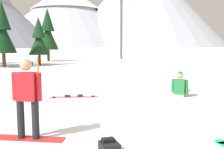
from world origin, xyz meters
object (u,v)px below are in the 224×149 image
(snowboarder_foreground, at_px, (27,97))
(loose_snowboard_near_left, at_px, (74,97))
(snowboarder_midground, at_px, (181,87))
(trail_marker_pole, at_px, (38,75))
(pine_tree_young, at_px, (3,31))
(ski_lift_tower, at_px, (121,23))
(pine_tree_tall, at_px, (48,32))
(backpack_black, at_px, (109,147))
(pine_tree_twin, at_px, (39,39))

(snowboarder_foreground, relative_size, loose_snowboard_near_left, 0.92)
(snowboarder_midground, relative_size, trail_marker_pole, 1.08)
(pine_tree_young, distance_m, ski_lift_tower, 17.46)
(snowboarder_midground, xyz_separation_m, trail_marker_pole, (-4.93, 2.75, 0.41))
(snowboarder_foreground, distance_m, pine_tree_young, 18.57)
(loose_snowboard_near_left, relative_size, trail_marker_pole, 1.23)
(snowboarder_midground, height_order, pine_tree_tall, pine_tree_tall)
(backpack_black, xyz_separation_m, trail_marker_pole, (-0.32, 6.38, 0.62))
(trail_marker_pole, distance_m, pine_tree_tall, 20.80)
(pine_tree_tall, xyz_separation_m, ski_lift_tower, (10.36, 1.18, 1.55))
(ski_lift_tower, bearing_deg, backpack_black, -116.88)
(snowboarder_midground, relative_size, pine_tree_tall, 0.25)
(backpack_black, height_order, trail_marker_pole, trail_marker_pole)
(snowboarder_midground, xyz_separation_m, ski_lift_tower, (9.47, 24.16, 4.67))
(ski_lift_tower, bearing_deg, loose_snowboard_near_left, -120.36)
(snowboarder_foreground, bearing_deg, trail_marker_pole, 79.56)
(snowboarder_midground, relative_size, pine_tree_young, 0.28)
(snowboarder_foreground, height_order, pine_tree_young, pine_tree_young)
(pine_tree_twin, relative_size, pine_tree_young, 0.81)
(loose_snowboard_near_left, bearing_deg, pine_tree_twin, 86.06)
(pine_tree_twin, distance_m, pine_tree_tall, 5.88)
(pine_tree_young, bearing_deg, loose_snowboard_near_left, -81.88)
(loose_snowboard_near_left, relative_size, backpack_black, 3.38)
(backpack_black, distance_m, pine_tree_young, 20.08)
(trail_marker_pole, relative_size, ski_lift_tower, 0.17)
(snowboarder_midground, relative_size, pine_tree_twin, 0.35)
(pine_tree_twin, bearing_deg, loose_snowboard_near_left, -93.94)
(pine_tree_tall, bearing_deg, pine_tree_twin, -108.53)
(pine_tree_young, relative_size, ski_lift_tower, 0.67)
(backpack_black, bearing_deg, snowboarder_midground, 38.17)
(snowboarder_foreground, height_order, pine_tree_tall, pine_tree_tall)
(backpack_black, xyz_separation_m, ski_lift_tower, (14.08, 27.79, 4.87))
(trail_marker_pole, bearing_deg, ski_lift_tower, 56.07)
(trail_marker_pole, bearing_deg, snowboarder_midground, -29.19)
(loose_snowboard_near_left, xyz_separation_m, backpack_black, (-0.77, -5.06, 0.11))
(pine_tree_young, bearing_deg, snowboarder_midground, -69.82)
(pine_tree_young, distance_m, pine_tree_tall, 8.48)
(backpack_black, height_order, pine_tree_twin, pine_tree_twin)
(pine_tree_young, bearing_deg, snowboarder_foreground, -89.71)
(loose_snowboard_near_left, xyz_separation_m, trail_marker_pole, (-1.09, 1.32, 0.73))
(snowboarder_midground, height_order, pine_tree_twin, pine_tree_twin)
(backpack_black, xyz_separation_m, pine_tree_twin, (1.87, 21.11, 2.39))
(loose_snowboard_near_left, distance_m, ski_lift_tower, 26.81)
(pine_tree_young, relative_size, pine_tree_tall, 0.90)
(trail_marker_pole, bearing_deg, pine_tree_tall, 78.71)
(snowboarder_midground, distance_m, ski_lift_tower, 26.36)
(backpack_black, distance_m, pine_tree_tall, 27.07)
(backpack_black, bearing_deg, trail_marker_pole, 92.86)
(trail_marker_pole, distance_m, pine_tree_twin, 15.00)
(snowboarder_foreground, xyz_separation_m, trail_marker_pole, (0.92, 5.01, -0.14))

